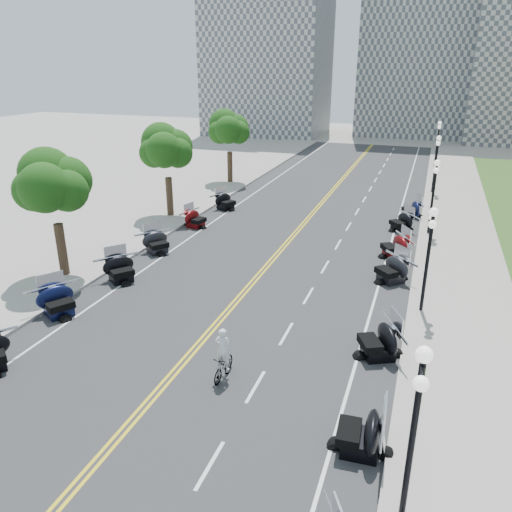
% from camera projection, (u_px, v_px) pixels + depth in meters
% --- Properties ---
extents(ground, '(160.00, 160.00, 0.00)m').
position_uv_depth(ground, '(218.00, 322.00, 22.57)').
color(ground, gray).
extents(road, '(16.00, 90.00, 0.01)m').
position_uv_depth(road, '(282.00, 249.00, 31.35)').
color(road, '#333335').
rests_on(road, ground).
extents(centerline_yellow_a, '(0.12, 90.00, 0.00)m').
position_uv_depth(centerline_yellow_a, '(280.00, 249.00, 31.39)').
color(centerline_yellow_a, yellow).
rests_on(centerline_yellow_a, road).
extents(centerline_yellow_b, '(0.12, 90.00, 0.00)m').
position_uv_depth(centerline_yellow_b, '(283.00, 249.00, 31.31)').
color(centerline_yellow_b, yellow).
rests_on(centerline_yellow_b, road).
extents(edge_line_north, '(0.12, 90.00, 0.00)m').
position_uv_depth(edge_line_north, '(386.00, 261.00, 29.37)').
color(edge_line_north, white).
rests_on(edge_line_north, road).
extents(edge_line_south, '(0.12, 90.00, 0.00)m').
position_uv_depth(edge_line_south, '(190.00, 238.00, 33.33)').
color(edge_line_south, white).
rests_on(edge_line_south, road).
extents(lane_dash_4, '(0.12, 2.00, 0.00)m').
position_uv_depth(lane_dash_4, '(210.00, 465.00, 14.54)').
color(lane_dash_4, white).
rests_on(lane_dash_4, road).
extents(lane_dash_5, '(0.12, 2.00, 0.00)m').
position_uv_depth(lane_dash_5, '(256.00, 386.00, 18.06)').
color(lane_dash_5, white).
rests_on(lane_dash_5, road).
extents(lane_dash_6, '(0.12, 2.00, 0.00)m').
position_uv_depth(lane_dash_6, '(286.00, 334.00, 21.57)').
color(lane_dash_6, white).
rests_on(lane_dash_6, road).
extents(lane_dash_7, '(0.12, 2.00, 0.00)m').
position_uv_depth(lane_dash_7, '(308.00, 296.00, 25.09)').
color(lane_dash_7, white).
rests_on(lane_dash_7, road).
extents(lane_dash_8, '(0.12, 2.00, 0.00)m').
position_uv_depth(lane_dash_8, '(325.00, 267.00, 28.60)').
color(lane_dash_8, white).
rests_on(lane_dash_8, road).
extents(lane_dash_9, '(0.12, 2.00, 0.00)m').
position_uv_depth(lane_dash_9, '(338.00, 244.00, 32.12)').
color(lane_dash_9, white).
rests_on(lane_dash_9, road).
extents(lane_dash_10, '(0.12, 2.00, 0.00)m').
position_uv_depth(lane_dash_10, '(349.00, 226.00, 35.63)').
color(lane_dash_10, white).
rests_on(lane_dash_10, road).
extents(lane_dash_11, '(0.12, 2.00, 0.00)m').
position_uv_depth(lane_dash_11, '(357.00, 212.00, 39.15)').
color(lane_dash_11, white).
rests_on(lane_dash_11, road).
extents(lane_dash_12, '(0.12, 2.00, 0.00)m').
position_uv_depth(lane_dash_12, '(364.00, 199.00, 42.66)').
color(lane_dash_12, white).
rests_on(lane_dash_12, road).
extents(lane_dash_13, '(0.12, 2.00, 0.00)m').
position_uv_depth(lane_dash_13, '(370.00, 189.00, 46.18)').
color(lane_dash_13, white).
rests_on(lane_dash_13, road).
extents(lane_dash_14, '(0.12, 2.00, 0.00)m').
position_uv_depth(lane_dash_14, '(376.00, 180.00, 49.70)').
color(lane_dash_14, white).
rests_on(lane_dash_14, road).
extents(lane_dash_15, '(0.12, 2.00, 0.00)m').
position_uv_depth(lane_dash_15, '(380.00, 172.00, 53.21)').
color(lane_dash_15, white).
rests_on(lane_dash_15, road).
extents(lane_dash_16, '(0.12, 2.00, 0.00)m').
position_uv_depth(lane_dash_16, '(384.00, 165.00, 56.73)').
color(lane_dash_16, white).
rests_on(lane_dash_16, road).
extents(lane_dash_17, '(0.12, 2.00, 0.00)m').
position_uv_depth(lane_dash_17, '(388.00, 159.00, 60.24)').
color(lane_dash_17, white).
rests_on(lane_dash_17, road).
extents(lane_dash_18, '(0.12, 2.00, 0.00)m').
position_uv_depth(lane_dash_18, '(391.00, 154.00, 63.76)').
color(lane_dash_18, white).
rests_on(lane_dash_18, road).
extents(lane_dash_19, '(0.12, 2.00, 0.00)m').
position_uv_depth(lane_dash_19, '(393.00, 149.00, 67.27)').
color(lane_dash_19, white).
rests_on(lane_dash_19, road).
extents(sidewalk_north, '(5.00, 90.00, 0.15)m').
position_uv_depth(sidewalk_north, '(460.00, 269.00, 28.08)').
color(sidewalk_north, '#9E9991').
rests_on(sidewalk_north, ground).
extents(sidewalk_south, '(5.00, 90.00, 0.15)m').
position_uv_depth(sidewalk_south, '(137.00, 230.00, 34.57)').
color(sidewalk_south, '#9E9991').
rests_on(sidewalk_south, ground).
extents(distant_block_a, '(18.00, 14.00, 26.00)m').
position_uv_depth(distant_block_a, '(268.00, 48.00, 77.90)').
color(distant_block_a, gray).
rests_on(distant_block_a, ground).
extents(distant_block_b, '(16.00, 12.00, 30.00)m').
position_uv_depth(distant_block_b, '(418.00, 34.00, 75.65)').
color(distant_block_b, gray).
rests_on(distant_block_b, ground).
extents(street_lamp_1, '(0.50, 1.20, 4.90)m').
position_uv_depth(street_lamp_1, '(412.00, 437.00, 11.93)').
color(street_lamp_1, black).
rests_on(street_lamp_1, sidewalk_north).
extents(street_lamp_2, '(0.50, 1.20, 4.90)m').
position_uv_depth(street_lamp_2, '(427.00, 261.00, 22.48)').
color(street_lamp_2, black).
rests_on(street_lamp_2, sidewalk_north).
extents(street_lamp_3, '(0.50, 1.20, 4.90)m').
position_uv_depth(street_lamp_3, '(433.00, 198.00, 33.02)').
color(street_lamp_3, black).
rests_on(street_lamp_3, sidewalk_north).
extents(street_lamp_4, '(0.50, 1.20, 4.90)m').
position_uv_depth(street_lamp_4, '(435.00, 165.00, 43.57)').
color(street_lamp_4, black).
rests_on(street_lamp_4, sidewalk_north).
extents(street_lamp_5, '(0.50, 1.20, 4.90)m').
position_uv_depth(street_lamp_5, '(437.00, 145.00, 54.12)').
color(street_lamp_5, black).
rests_on(street_lamp_5, sidewalk_north).
extents(tree_2, '(4.80, 4.80, 9.20)m').
position_uv_depth(tree_2, '(53.00, 191.00, 25.69)').
color(tree_2, '#235619').
rests_on(tree_2, sidewalk_south).
extents(tree_3, '(4.80, 4.80, 9.20)m').
position_uv_depth(tree_3, '(167.00, 154.00, 36.24)').
color(tree_3, '#235619').
rests_on(tree_3, sidewalk_south).
extents(tree_4, '(4.80, 4.80, 9.20)m').
position_uv_depth(tree_4, '(229.00, 133.00, 46.78)').
color(tree_4, '#235619').
rests_on(tree_4, sidewalk_south).
extents(motorcycle_n_4, '(2.29, 2.29, 1.52)m').
position_uv_depth(motorcycle_n_4, '(361.00, 430.00, 14.82)').
color(motorcycle_n_4, black).
rests_on(motorcycle_n_4, road).
extents(motorcycle_n_5, '(2.97, 2.97, 1.55)m').
position_uv_depth(motorcycle_n_5, '(379.00, 339.00, 19.65)').
color(motorcycle_n_5, black).
rests_on(motorcycle_n_5, road).
extents(motorcycle_n_7, '(3.10, 3.10, 1.53)m').
position_uv_depth(motorcycle_n_7, '(392.00, 268.00, 26.46)').
color(motorcycle_n_7, black).
rests_on(motorcycle_n_7, road).
extents(motorcycle_n_8, '(2.95, 2.95, 1.52)m').
position_uv_depth(motorcycle_n_8, '(395.00, 245.00, 29.79)').
color(motorcycle_n_8, '#590A0C').
rests_on(motorcycle_n_8, road).
extents(motorcycle_n_9, '(2.84, 2.84, 1.41)m').
position_uv_depth(motorcycle_n_9, '(401.00, 221.00, 34.50)').
color(motorcycle_n_9, black).
rests_on(motorcycle_n_9, road).
extents(motorcycle_n_10, '(2.51, 2.51, 1.39)m').
position_uv_depth(motorcycle_n_10, '(411.00, 208.00, 37.55)').
color(motorcycle_n_10, black).
rests_on(motorcycle_n_10, road).
extents(motorcycle_s_5, '(3.00, 3.00, 1.53)m').
position_uv_depth(motorcycle_s_5, '(57.00, 300.00, 22.94)').
color(motorcycle_s_5, black).
rests_on(motorcycle_s_5, road).
extents(motorcycle_s_6, '(2.99, 2.99, 1.49)m').
position_uv_depth(motorcycle_s_6, '(120.00, 268.00, 26.53)').
color(motorcycle_s_6, black).
rests_on(motorcycle_s_6, road).
extents(motorcycle_s_7, '(2.89, 2.89, 1.44)m').
position_uv_depth(motorcycle_s_7, '(157.00, 242.00, 30.53)').
color(motorcycle_s_7, black).
rests_on(motorcycle_s_7, road).
extents(motorcycle_s_8, '(2.31, 2.31, 1.36)m').
position_uv_depth(motorcycle_s_8, '(195.00, 218.00, 35.27)').
color(motorcycle_s_8, '#590A0C').
rests_on(motorcycle_s_8, road).
extents(motorcycle_s_9, '(2.70, 2.70, 1.42)m').
position_uv_depth(motorcycle_s_9, '(226.00, 201.00, 39.55)').
color(motorcycle_s_9, black).
rests_on(motorcycle_s_9, road).
extents(bicycle, '(0.50, 1.65, 0.98)m').
position_uv_depth(bicycle, '(223.00, 366.00, 18.43)').
color(bicycle, '#A51414').
rests_on(bicycle, road).
extents(cyclist_rider, '(0.62, 0.41, 1.71)m').
position_uv_depth(cyclist_rider, '(223.00, 334.00, 17.94)').
color(cyclist_rider, white).
rests_on(cyclist_rider, bicycle).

